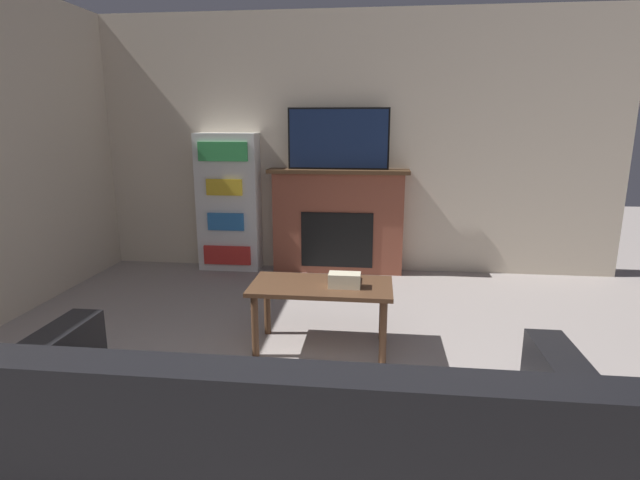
# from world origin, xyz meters

# --- Properties ---
(wall_back) EXTENTS (5.99, 0.06, 2.70)m
(wall_back) POSITION_xyz_m (0.00, 4.25, 1.35)
(wall_back) COLOR beige
(wall_back) RESTS_ON ground_plane
(fireplace) EXTENTS (1.48, 0.28, 1.11)m
(fireplace) POSITION_xyz_m (0.07, 4.11, 0.56)
(fireplace) COLOR brown
(fireplace) RESTS_ON ground_plane
(tv) EXTENTS (1.05, 0.03, 0.63)m
(tv) POSITION_xyz_m (0.07, 4.09, 1.42)
(tv) COLOR black
(tv) RESTS_ON fireplace
(couch) EXTENTS (2.32, 0.95, 0.89)m
(couch) POSITION_xyz_m (0.15, 0.54, 0.30)
(couch) COLOR black
(couch) RESTS_ON ground_plane
(coffee_table) EXTENTS (1.00, 0.51, 0.48)m
(coffee_table) POSITION_xyz_m (0.10, 2.20, 0.41)
(coffee_table) COLOR brown
(coffee_table) RESTS_ON ground_plane
(tissue_box) EXTENTS (0.22, 0.12, 0.10)m
(tissue_box) POSITION_xyz_m (0.27, 2.16, 0.53)
(tissue_box) COLOR beige
(tissue_box) RESTS_ON coffee_table
(remote_control) EXTENTS (0.04, 0.15, 0.02)m
(remote_control) POSITION_xyz_m (0.35, 2.31, 0.49)
(remote_control) COLOR black
(remote_control) RESTS_ON coffee_table
(bookshelf) EXTENTS (0.66, 0.29, 1.48)m
(bookshelf) POSITION_xyz_m (-1.12, 4.09, 0.74)
(bookshelf) COLOR white
(bookshelf) RESTS_ON ground_plane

